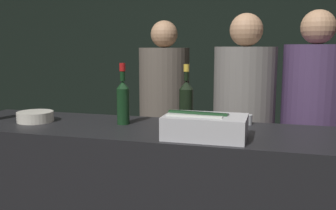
# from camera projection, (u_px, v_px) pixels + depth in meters

# --- Properties ---
(wall_back_chalkboard) EXTENTS (6.40, 0.06, 2.80)m
(wall_back_chalkboard) POSITION_uv_depth(u_px,v_px,m) (223.00, 50.00, 3.93)
(wall_back_chalkboard) COLOR black
(wall_back_chalkboard) RESTS_ON ground_plane
(ice_bin_with_bottles) EXTENTS (0.38, 0.24, 0.12)m
(ice_bin_with_bottles) POSITION_uv_depth(u_px,v_px,m) (203.00, 125.00, 1.73)
(ice_bin_with_bottles) COLOR silver
(ice_bin_with_bottles) RESTS_ON bar_counter
(bowl_white) EXTENTS (0.20, 0.20, 0.06)m
(bowl_white) POSITION_uv_depth(u_px,v_px,m) (35.00, 116.00, 2.12)
(bowl_white) COLOR silver
(bowl_white) RESTS_ON bar_counter
(candle_votive) EXTENTS (0.07, 0.07, 0.05)m
(candle_votive) POSITION_uv_depth(u_px,v_px,m) (246.00, 119.00, 2.04)
(candle_votive) COLOR silver
(candle_votive) RESTS_ON bar_counter
(champagne_bottle) EXTENTS (0.08, 0.08, 0.33)m
(champagne_bottle) POSITION_uv_depth(u_px,v_px,m) (186.00, 100.00, 2.06)
(champagne_bottle) COLOR black
(champagne_bottle) RESTS_ON bar_counter
(red_wine_bottle_burgundy) EXTENTS (0.07, 0.07, 0.33)m
(red_wine_bottle_burgundy) POSITION_uv_depth(u_px,v_px,m) (123.00, 100.00, 2.03)
(red_wine_bottle_burgundy) COLOR #143319
(red_wine_bottle_burgundy) RESTS_ON bar_counter
(person_in_hoodie) EXTENTS (0.40, 0.40, 1.63)m
(person_in_hoodie) POSITION_uv_depth(u_px,v_px,m) (164.00, 114.00, 3.01)
(person_in_hoodie) COLOR black
(person_in_hoodie) RESTS_ON ground_plane
(person_blond_tee) EXTENTS (0.40, 0.40, 1.64)m
(person_blond_tee) POSITION_uv_depth(u_px,v_px,m) (243.00, 128.00, 2.46)
(person_blond_tee) COLOR black
(person_blond_tee) RESTS_ON ground_plane
(person_grey_polo) EXTENTS (0.39, 0.39, 1.66)m
(person_grey_polo) POSITION_uv_depth(u_px,v_px,m) (312.00, 129.00, 2.37)
(person_grey_polo) COLOR black
(person_grey_polo) RESTS_ON ground_plane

